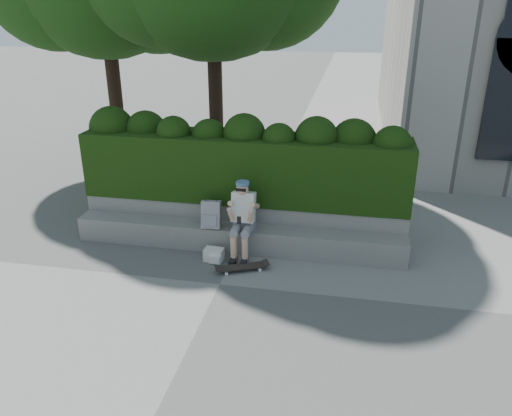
% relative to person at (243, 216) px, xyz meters
% --- Properties ---
extents(ground, '(80.00, 80.00, 0.00)m').
position_rel_person_xyz_m(ground, '(-0.15, -1.07, -0.75)').
color(ground, slate).
rests_on(ground, ground).
extents(bench_ledge, '(6.00, 0.45, 0.45)m').
position_rel_person_xyz_m(bench_ledge, '(-0.15, 0.18, -0.53)').
color(bench_ledge, gray).
rests_on(bench_ledge, ground).
extents(planter_wall, '(6.00, 0.50, 0.75)m').
position_rel_person_xyz_m(planter_wall, '(-0.15, 0.66, -0.38)').
color(planter_wall, gray).
rests_on(planter_wall, ground).
extents(hedge, '(6.00, 1.00, 1.20)m').
position_rel_person_xyz_m(hedge, '(-0.15, 0.88, 0.60)').
color(hedge, black).
rests_on(hedge, planter_wall).
extents(person, '(0.40, 0.76, 1.38)m').
position_rel_person_xyz_m(person, '(0.00, 0.00, 0.00)').
color(person, slate).
rests_on(person, ground).
extents(skateboard, '(0.83, 0.52, 0.09)m').
position_rel_person_xyz_m(skateboard, '(0.11, -0.57, -0.68)').
color(skateboard, black).
rests_on(skateboard, ground).
extents(backpack_plaid, '(0.35, 0.21, 0.49)m').
position_rel_person_xyz_m(backpack_plaid, '(-0.59, 0.08, -0.06)').
color(backpack_plaid, '#B2B1B6').
rests_on(backpack_plaid, bench_ledge).
extents(backpack_ground, '(0.34, 0.25, 0.21)m').
position_rel_person_xyz_m(backpack_ground, '(-0.46, -0.30, -0.65)').
color(backpack_ground, beige).
rests_on(backpack_ground, ground).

